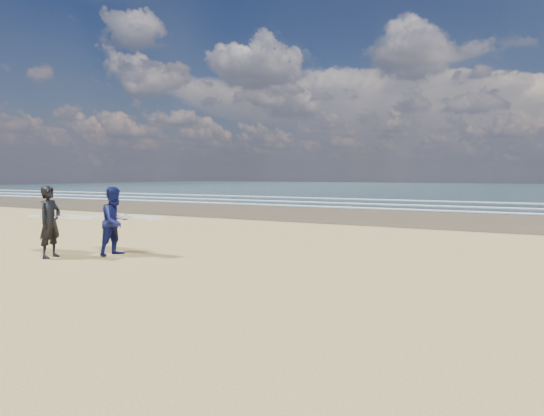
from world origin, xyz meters
The scene contains 2 objects.
surfer_near centered at (-1.44, -0.13, 1.02)m, with size 2.25×1.17×2.01m.
surfer_far centered at (-0.19, 1.04, 0.99)m, with size 2.21×1.12×1.97m.
Camera 1 is at (10.36, -8.99, 2.33)m, focal length 32.00 mm.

